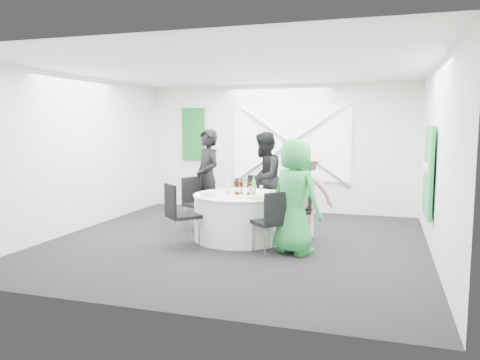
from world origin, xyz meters
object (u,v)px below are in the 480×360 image
(chair_back_left, at_px, (195,199))
(clear_water_bottle, at_px, (228,187))
(person_man_back_left, at_px, (208,178))
(chair_back, at_px, (257,197))
(person_woman_pink, at_px, (306,193))
(chair_back_right, at_px, (301,205))
(green_water_bottle, at_px, (254,188))
(person_woman_green, at_px, (295,196))
(chair_front_left, at_px, (178,210))
(banquet_table, at_px, (240,217))
(person_man_back, at_px, (264,178))
(chair_front_right, at_px, (272,217))

(chair_back_left, distance_m, clear_water_bottle, 1.00)
(chair_back_left, height_order, person_man_back_left, person_man_back_left)
(chair_back, xyz_separation_m, person_woman_pink, (1.03, -0.63, 0.20))
(chair_back_right, bearing_deg, green_water_bottle, -87.26)
(person_woman_green, bearing_deg, green_water_bottle, -8.33)
(chair_back_right, bearing_deg, clear_water_bottle, -91.81)
(chair_front_left, relative_size, person_woman_green, 0.58)
(banquet_table, distance_m, green_water_bottle, 0.55)
(person_woman_pink, xyz_separation_m, clear_water_bottle, (-1.22, -0.50, 0.12))
(chair_front_left, distance_m, person_man_back_left, 1.61)
(person_man_back, height_order, person_woman_pink, person_man_back)
(person_man_back, height_order, green_water_bottle, person_man_back)
(person_man_back, bearing_deg, person_woman_pink, 52.31)
(banquet_table, relative_size, chair_back, 1.64)
(clear_water_bottle, bearing_deg, chair_back, 80.89)
(person_man_back_left, distance_m, person_woman_green, 2.37)
(banquet_table, relative_size, person_man_back, 0.88)
(chair_back_right, bearing_deg, banquet_table, -90.00)
(chair_back_right, relative_size, chair_front_left, 0.95)
(chair_front_right, distance_m, person_woman_green, 0.46)
(person_man_back, height_order, person_woman_green, person_man_back)
(banquet_table, bearing_deg, person_woman_pink, 24.42)
(person_woman_green, height_order, green_water_bottle, person_woman_green)
(chair_front_left, bearing_deg, green_water_bottle, -95.67)
(banquet_table, relative_size, person_woman_pink, 1.02)
(chair_back_right, xyz_separation_m, chair_front_left, (-1.73, -1.17, 0.03))
(chair_back, bearing_deg, chair_back_right, -36.95)
(chair_back_right, xyz_separation_m, person_man_back, (-0.88, 0.91, 0.33))
(person_man_back_left, bearing_deg, green_water_bottle, 7.85)
(chair_back, bearing_deg, person_man_back_left, -161.35)
(chair_front_left, bearing_deg, person_man_back_left, -41.64)
(chair_back_right, xyz_separation_m, person_woman_pink, (0.06, 0.09, 0.21))
(chair_back_left, relative_size, chair_front_left, 0.96)
(chair_back_right, bearing_deg, chair_front_left, -77.32)
(banquet_table, distance_m, chair_front_left, 1.12)
(chair_front_left, distance_m, clear_water_bottle, 0.99)
(person_woman_pink, bearing_deg, chair_front_left, 10.63)
(banquet_table, height_order, person_man_back_left, person_man_back_left)
(clear_water_bottle, bearing_deg, chair_back_left, 148.63)
(chair_front_right, relative_size, person_man_back_left, 0.51)
(chair_front_right, distance_m, clear_water_bottle, 1.20)
(chair_back, height_order, chair_back_right, chair_back)
(chair_back, relative_size, clear_water_bottle, 3.16)
(chair_back, relative_size, person_man_back_left, 0.52)
(chair_front_right, bearing_deg, green_water_bottle, -101.77)
(person_woman_pink, relative_size, green_water_bottle, 5.16)
(banquet_table, bearing_deg, chair_front_left, -134.10)
(green_water_bottle, bearing_deg, chair_front_left, -139.77)
(chair_back, bearing_deg, chair_front_left, -112.48)
(banquet_table, bearing_deg, green_water_bottle, 11.58)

